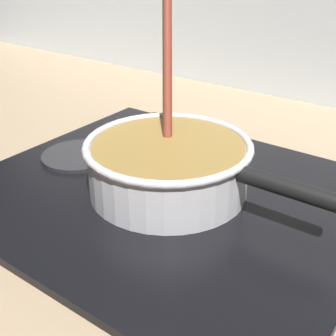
{
  "coord_description": "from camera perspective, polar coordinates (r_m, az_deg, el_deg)",
  "views": [
    {
      "loc": [
        0.34,
        -0.21,
        0.34
      ],
      "look_at": [
        0.01,
        0.25,
        0.05
      ],
      "focal_mm": 47.55,
      "sensor_mm": 36.0,
      "label": 1
    }
  ],
  "objects": [
    {
      "name": "ground",
      "position": [
        0.54,
        -17.63,
        -16.14
      ],
      "size": [
        2.4,
        1.6,
        0.04
      ],
      "primitive_type": "cube",
      "color": "#9E8466"
    },
    {
      "name": "cooking_pan",
      "position": [
        0.63,
        0.1,
        0.48
      ],
      "size": [
        0.36,
        0.26,
        0.3
      ],
      "color": "silver",
      "rests_on": "hob_plate"
    },
    {
      "name": "burner_ring",
      "position": [
        0.65,
        0.0,
        -2.53
      ],
      "size": [
        0.17,
        0.17,
        0.01
      ],
      "primitive_type": "torus",
      "color": "#592D0C",
      "rests_on": "hob_plate"
    },
    {
      "name": "hob_plate",
      "position": [
        0.65,
        0.0,
        -3.29
      ],
      "size": [
        0.56,
        0.48,
        0.01
      ],
      "primitive_type": "cube",
      "color": "black",
      "rests_on": "ground"
    },
    {
      "name": "spare_burner",
      "position": [
        0.76,
        -11.46,
        1.59
      ],
      "size": [
        0.12,
        0.12,
        0.01
      ],
      "primitive_type": "cylinder",
      "color": "#262628",
      "rests_on": "hob_plate"
    }
  ]
}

